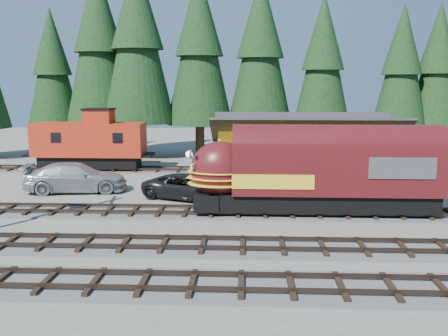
{
  "coord_description": "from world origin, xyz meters",
  "views": [
    {
      "loc": [
        -4.02,
        -23.71,
        7.32
      ],
      "look_at": [
        -5.31,
        4.0,
        2.65
      ],
      "focal_mm": 40.0,
      "sensor_mm": 36.0,
      "label": 1
    }
  ],
  "objects_px": {
    "pickup_truck_a": "(187,187)",
    "depot": "(306,149)",
    "locomotive": "(309,175)",
    "caboose": "(90,142)",
    "pickup_truck_b": "(76,178)"
  },
  "relations": [
    {
      "from": "depot",
      "to": "locomotive",
      "type": "relative_size",
      "value": 0.9
    },
    {
      "from": "pickup_truck_a",
      "to": "depot",
      "type": "bearing_deg",
      "value": -48.26
    },
    {
      "from": "locomotive",
      "to": "pickup_truck_b",
      "type": "relative_size",
      "value": 2.06
    },
    {
      "from": "locomotive",
      "to": "caboose",
      "type": "height_order",
      "value": "caboose"
    },
    {
      "from": "depot",
      "to": "pickup_truck_a",
      "type": "bearing_deg",
      "value": -159.95
    },
    {
      "from": "caboose",
      "to": "pickup_truck_b",
      "type": "distance_m",
      "value": 8.86
    },
    {
      "from": "pickup_truck_b",
      "to": "locomotive",
      "type": "bearing_deg",
      "value": -118.69
    },
    {
      "from": "depot",
      "to": "locomotive",
      "type": "bearing_deg",
      "value": -94.83
    },
    {
      "from": "depot",
      "to": "locomotive",
      "type": "xyz_separation_m",
      "value": [
        -0.55,
        -6.5,
        -0.67
      ]
    },
    {
      "from": "pickup_truck_a",
      "to": "locomotive",
      "type": "bearing_deg",
      "value": -94.55
    },
    {
      "from": "caboose",
      "to": "locomotive",
      "type": "bearing_deg",
      "value": -39.66
    },
    {
      "from": "caboose",
      "to": "pickup_truck_b",
      "type": "xyz_separation_m",
      "value": [
        1.68,
        -8.58,
        -1.45
      ]
    },
    {
      "from": "caboose",
      "to": "pickup_truck_b",
      "type": "relative_size",
      "value": 1.37
    },
    {
      "from": "pickup_truck_a",
      "to": "pickup_truck_b",
      "type": "distance_m",
      "value": 8.08
    },
    {
      "from": "locomotive",
      "to": "pickup_truck_b",
      "type": "height_order",
      "value": "locomotive"
    }
  ]
}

